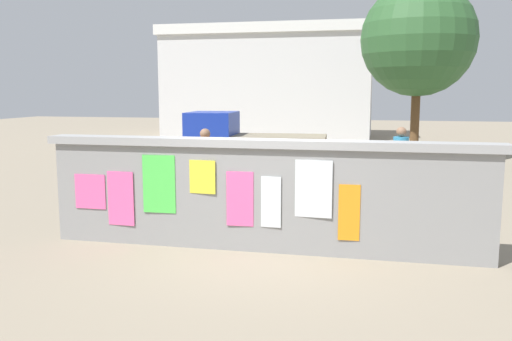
{
  "coord_description": "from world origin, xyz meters",
  "views": [
    {
      "loc": [
        1.66,
        -7.81,
        2.4
      ],
      "look_at": [
        -0.32,
        1.03,
        1.07
      ],
      "focal_mm": 37.92,
      "sensor_mm": 36.0,
      "label": 1
    }
  ],
  "objects_px": {
    "auto_rickshaw_truck": "(249,148)",
    "bicycle_near": "(320,212)",
    "person_bystander": "(205,158)",
    "motorcycle": "(404,195)",
    "tree_roadside": "(418,39)",
    "bicycle_far": "(173,200)",
    "person_walking": "(400,156)"
  },
  "relations": [
    {
      "from": "auto_rickshaw_truck",
      "to": "bicycle_near",
      "type": "distance_m",
      "value": 5.38
    },
    {
      "from": "person_bystander",
      "to": "motorcycle",
      "type": "bearing_deg",
      "value": -7.21
    },
    {
      "from": "auto_rickshaw_truck",
      "to": "tree_roadside",
      "type": "distance_m",
      "value": 7.87
    },
    {
      "from": "auto_rickshaw_truck",
      "to": "person_bystander",
      "type": "xyz_separation_m",
      "value": [
        -0.24,
        -2.98,
        0.09
      ]
    },
    {
      "from": "auto_rickshaw_truck",
      "to": "motorcycle",
      "type": "bearing_deg",
      "value": -42.54
    },
    {
      "from": "motorcycle",
      "to": "bicycle_far",
      "type": "height_order",
      "value": "bicycle_far"
    },
    {
      "from": "auto_rickshaw_truck",
      "to": "person_walking",
      "type": "xyz_separation_m",
      "value": [
        3.81,
        -1.54,
        0.09
      ]
    },
    {
      "from": "motorcycle",
      "to": "bicycle_far",
      "type": "bearing_deg",
      "value": -168.45
    },
    {
      "from": "auto_rickshaw_truck",
      "to": "motorcycle",
      "type": "relative_size",
      "value": 1.96
    },
    {
      "from": "person_walking",
      "to": "tree_roadside",
      "type": "bearing_deg",
      "value": 84.09
    },
    {
      "from": "person_walking",
      "to": "auto_rickshaw_truck",
      "type": "bearing_deg",
      "value": 158.01
    },
    {
      "from": "bicycle_near",
      "to": "tree_roadside",
      "type": "relative_size",
      "value": 0.28
    },
    {
      "from": "person_bystander",
      "to": "bicycle_near",
      "type": "bearing_deg",
      "value": -34.64
    },
    {
      "from": "person_bystander",
      "to": "tree_roadside",
      "type": "bearing_deg",
      "value": 60.76
    },
    {
      "from": "bicycle_near",
      "to": "motorcycle",
      "type": "bearing_deg",
      "value": 42.4
    },
    {
      "from": "bicycle_far",
      "to": "person_bystander",
      "type": "relative_size",
      "value": 1.04
    },
    {
      "from": "person_bystander",
      "to": "bicycle_far",
      "type": "bearing_deg",
      "value": -98.23
    },
    {
      "from": "bicycle_near",
      "to": "bicycle_far",
      "type": "relative_size",
      "value": 1.0
    },
    {
      "from": "auto_rickshaw_truck",
      "to": "tree_roadside",
      "type": "height_order",
      "value": "tree_roadside"
    },
    {
      "from": "motorcycle",
      "to": "person_bystander",
      "type": "relative_size",
      "value": 1.16
    },
    {
      "from": "bicycle_near",
      "to": "person_bystander",
      "type": "height_order",
      "value": "person_bystander"
    },
    {
      "from": "person_walking",
      "to": "tree_roadside",
      "type": "relative_size",
      "value": 0.27
    },
    {
      "from": "auto_rickshaw_truck",
      "to": "person_walking",
      "type": "distance_m",
      "value": 4.11
    },
    {
      "from": "auto_rickshaw_truck",
      "to": "bicycle_near",
      "type": "bearing_deg",
      "value": -63.58
    },
    {
      "from": "person_bystander",
      "to": "auto_rickshaw_truck",
      "type": "bearing_deg",
      "value": 85.36
    },
    {
      "from": "bicycle_near",
      "to": "tree_roadside",
      "type": "height_order",
      "value": "tree_roadside"
    },
    {
      "from": "auto_rickshaw_truck",
      "to": "tree_roadside",
      "type": "relative_size",
      "value": 0.61
    },
    {
      "from": "bicycle_far",
      "to": "person_bystander",
      "type": "xyz_separation_m",
      "value": [
        0.2,
        1.38,
        0.62
      ]
    },
    {
      "from": "tree_roadside",
      "to": "bicycle_near",
      "type": "bearing_deg",
      "value": -101.77
    },
    {
      "from": "motorcycle",
      "to": "person_walking",
      "type": "distance_m",
      "value": 2.03
    },
    {
      "from": "auto_rickshaw_truck",
      "to": "bicycle_far",
      "type": "relative_size",
      "value": 2.19
    },
    {
      "from": "bicycle_far",
      "to": "tree_roadside",
      "type": "xyz_separation_m",
      "value": [
        4.98,
        9.93,
        3.75
      ]
    }
  ]
}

